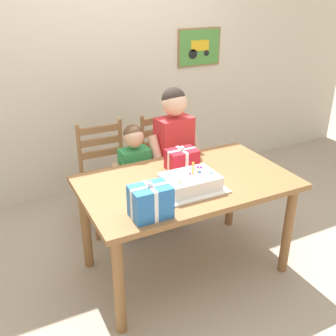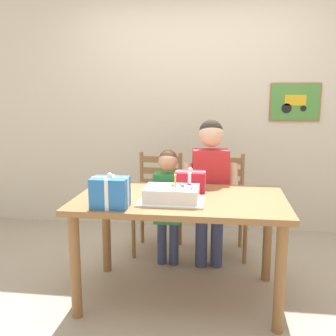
{
  "view_description": "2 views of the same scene",
  "coord_description": "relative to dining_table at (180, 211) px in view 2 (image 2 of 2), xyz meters",
  "views": [
    {
      "loc": [
        -1.21,
        -2.13,
        2.0
      ],
      "look_at": [
        -0.14,
        0.02,
        0.87
      ],
      "focal_mm": 42.1,
      "sensor_mm": 36.0,
      "label": 1
    },
    {
      "loc": [
        0.28,
        -2.73,
        1.48
      ],
      "look_at": [
        -0.08,
        -0.05,
        0.98
      ],
      "focal_mm": 42.89,
      "sensor_mm": 36.0,
      "label": 2
    }
  ],
  "objects": [
    {
      "name": "ground_plane",
      "position": [
        0.0,
        0.0,
        -0.66
      ],
      "size": [
        20.0,
        20.0,
        0.0
      ],
      "primitive_type": "plane",
      "color": "tan"
    },
    {
      "name": "back_wall",
      "position": [
        0.0,
        1.64,
        0.64
      ],
      "size": [
        6.4,
        0.11,
        2.6
      ],
      "color": "beige",
      "rests_on": "ground"
    },
    {
      "name": "dining_table",
      "position": [
        0.0,
        0.0,
        0.0
      ],
      "size": [
        1.47,
        0.88,
        0.76
      ],
      "color": "olive",
      "rests_on": "ground"
    },
    {
      "name": "birthday_cake",
      "position": [
        -0.05,
        -0.13,
        0.15
      ],
      "size": [
        0.44,
        0.34,
        0.19
      ],
      "color": "white",
      "rests_on": "dining_table"
    },
    {
      "name": "gift_box_red_large",
      "position": [
        -0.42,
        -0.32,
        0.2
      ],
      "size": [
        0.24,
        0.17,
        0.23
      ],
      "color": "#286BB7",
      "rests_on": "dining_table"
    },
    {
      "name": "gift_box_beside_cake",
      "position": [
        0.05,
        0.18,
        0.18
      ],
      "size": [
        0.22,
        0.16,
        0.19
      ],
      "color": "red",
      "rests_on": "dining_table"
    },
    {
      "name": "chair_left",
      "position": [
        -0.3,
        0.89,
        -0.19
      ],
      "size": [
        0.42,
        0.42,
        0.92
      ],
      "color": "#996B42",
      "rests_on": "ground"
    },
    {
      "name": "chair_right",
      "position": [
        0.3,
        0.89,
        -0.19
      ],
      "size": [
        0.44,
        0.44,
        0.92
      ],
      "color": "#996B42",
      "rests_on": "ground"
    },
    {
      "name": "child_older",
      "position": [
        0.19,
        0.56,
        0.11
      ],
      "size": [
        0.48,
        0.28,
        1.27
      ],
      "color": "#38426B",
      "rests_on": "ground"
    },
    {
      "name": "child_younger",
      "position": [
        -0.17,
        0.56,
        -0.04
      ],
      "size": [
        0.36,
        0.21,
        1.01
      ],
      "color": "#38426B",
      "rests_on": "ground"
    }
  ]
}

